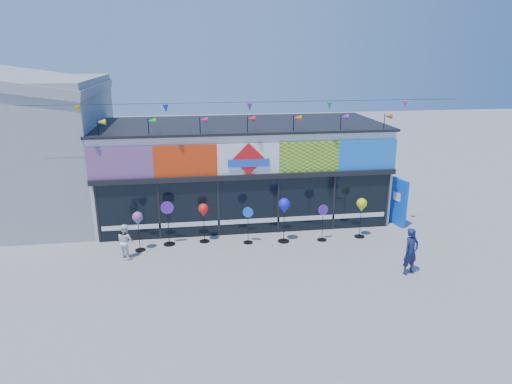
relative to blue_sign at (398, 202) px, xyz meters
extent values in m
plane|color=gray|center=(-6.35, -3.50, -1.01)|extent=(80.00, 80.00, 0.00)
cube|color=white|center=(-6.35, 2.50, 0.99)|extent=(12.00, 5.00, 4.00)
cube|color=black|center=(-6.35, -0.06, 0.14)|extent=(11.60, 0.12, 2.30)
cube|color=black|center=(-6.35, -0.10, 1.39)|extent=(12.00, 0.30, 0.20)
cube|color=white|center=(-6.35, -0.09, -0.46)|extent=(11.40, 0.10, 0.18)
cube|color=black|center=(-6.35, 2.50, 3.04)|extent=(12.20, 5.20, 0.10)
cube|color=black|center=(-12.15, -0.07, 0.14)|extent=(0.08, 0.14, 2.30)
cube|color=black|center=(-9.85, -0.07, 0.14)|extent=(0.08, 0.14, 2.30)
cube|color=black|center=(-7.55, -0.07, 0.14)|extent=(0.08, 0.14, 2.30)
cube|color=black|center=(-5.15, -0.07, 0.14)|extent=(0.08, 0.14, 2.30)
cube|color=black|center=(-2.85, -0.07, 0.14)|extent=(0.08, 0.14, 2.30)
cube|color=black|center=(-0.55, -0.07, 0.14)|extent=(0.08, 0.14, 2.30)
cube|color=red|center=(-11.15, -0.08, 2.09)|extent=(2.40, 0.08, 1.20)
cube|color=red|center=(-8.75, -0.08, 2.09)|extent=(2.40, 0.08, 1.20)
cube|color=white|center=(-6.35, -0.08, 2.09)|extent=(2.40, 0.08, 1.20)
cube|color=yellow|center=(-3.95, -0.08, 2.09)|extent=(2.40, 0.08, 1.20)
cube|color=blue|center=(-1.55, -0.08, 2.09)|extent=(2.40, 0.08, 1.20)
cube|color=red|center=(-6.35, -0.14, 2.09)|extent=(1.27, 0.06, 1.27)
cube|color=blue|center=(-6.35, -0.16, 1.94)|extent=(1.60, 0.05, 0.30)
cube|color=red|center=(-10.38, -0.02, -0.06)|extent=(0.78, 0.03, 0.78)
cube|color=#FFB215|center=(-9.04, -0.02, 0.29)|extent=(0.92, 0.03, 0.92)
cube|color=purple|center=(-7.69, -0.02, 0.48)|extent=(0.78, 0.03, 0.78)
cube|color=purple|center=(-6.35, -0.02, 0.01)|extent=(0.92, 0.03, 0.92)
cube|color=green|center=(-5.01, -0.02, 0.28)|extent=(0.78, 0.03, 0.78)
cube|color=red|center=(-3.67, -0.02, 0.59)|extent=(0.92, 0.03, 0.92)
cube|color=#C5DE12|center=(-2.32, -0.02, -0.02)|extent=(0.78, 0.03, 0.78)
cylinder|color=black|center=(-11.85, 0.15, 3.34)|extent=(0.03, 0.03, 0.70)
cone|color=yellow|center=(-11.71, 0.15, 3.59)|extent=(0.30, 0.22, 0.22)
cylinder|color=black|center=(-10.05, 0.15, 3.34)|extent=(0.03, 0.03, 0.70)
cone|color=green|center=(-9.91, 0.15, 3.59)|extent=(0.30, 0.22, 0.22)
cylinder|color=black|center=(-8.15, 0.15, 3.34)|extent=(0.03, 0.03, 0.70)
cone|color=#D61458|center=(-8.01, 0.15, 3.59)|extent=(0.30, 0.22, 0.22)
cylinder|color=black|center=(-6.35, 0.15, 3.34)|extent=(0.03, 0.03, 0.70)
cone|color=red|center=(-6.21, 0.15, 3.59)|extent=(0.30, 0.22, 0.22)
cylinder|color=black|center=(-4.55, 0.15, 3.34)|extent=(0.03, 0.03, 0.70)
cone|color=#E1610B|center=(-4.41, 0.15, 3.59)|extent=(0.30, 0.22, 0.22)
cylinder|color=black|center=(-2.65, 0.15, 3.34)|extent=(0.03, 0.03, 0.70)
cone|color=purple|center=(-2.51, 0.15, 3.59)|extent=(0.30, 0.22, 0.22)
cylinder|color=black|center=(-0.85, 0.15, 3.34)|extent=(0.03, 0.03, 0.70)
cone|color=#CD4613|center=(-0.71, 0.15, 3.59)|extent=(0.30, 0.22, 0.22)
cylinder|color=black|center=(-6.35, -0.50, 4.29)|extent=(16.00, 0.01, 0.01)
cone|color=orange|center=(-12.35, -0.50, 4.11)|extent=(0.20, 0.20, 0.28)
cone|color=#192AD7|center=(-9.35, -0.50, 4.11)|extent=(0.20, 0.20, 0.28)
cone|color=purple|center=(-6.35, -0.50, 4.11)|extent=(0.20, 0.20, 0.28)
cone|color=#1AAA62|center=(-3.35, -0.50, 4.11)|extent=(0.20, 0.20, 0.28)
cone|color=#DE4AA2|center=(-0.35, -0.50, 4.11)|extent=(0.20, 0.20, 0.28)
cube|color=#929597|center=(-16.35, 3.50, 1.99)|extent=(8.00, 7.00, 6.00)
cube|color=blue|center=(0.00, 0.00, -0.01)|extent=(0.36, 1.01, 2.00)
cube|color=white|center=(-0.08, 0.00, 0.25)|extent=(0.13, 0.45, 0.35)
cylinder|color=black|center=(-10.55, -1.12, -0.99)|extent=(0.38, 0.38, 0.03)
cylinder|color=black|center=(-10.55, -1.12, -0.35)|extent=(0.02, 0.02, 1.25)
sphere|color=blue|center=(-10.55, -1.12, 0.32)|extent=(0.38, 0.38, 0.38)
cone|color=blue|center=(-10.55, -1.12, 0.08)|extent=(0.19, 0.19, 0.17)
cylinder|color=black|center=(-9.50, -0.73, -0.99)|extent=(0.44, 0.44, 0.03)
cylinder|color=black|center=(-9.50, -0.73, -0.26)|extent=(0.03, 0.03, 1.43)
cylinder|color=#5422A1|center=(-9.50, -0.73, 0.48)|extent=(0.49, 0.05, 0.49)
cylinder|color=black|center=(-8.16, -0.65, -0.99)|extent=(0.39, 0.39, 0.03)
cylinder|color=black|center=(-8.16, -0.65, -0.34)|extent=(0.02, 0.02, 1.28)
sphere|color=red|center=(-8.16, -0.65, 0.35)|extent=(0.39, 0.39, 0.39)
cone|color=red|center=(-8.16, -0.65, 0.10)|extent=(0.20, 0.20, 0.18)
cylinder|color=black|center=(-6.50, -1.00, -0.99)|extent=(0.37, 0.37, 0.03)
cylinder|color=black|center=(-6.50, -1.00, -0.38)|extent=(0.02, 0.02, 1.20)
cylinder|color=blue|center=(-6.50, -1.00, 0.24)|extent=(0.39, 0.18, 0.41)
cylinder|color=black|center=(-5.12, -1.09, -0.99)|extent=(0.45, 0.45, 0.03)
cylinder|color=black|center=(-5.12, -1.09, -0.25)|extent=(0.03, 0.03, 1.45)
sphere|color=#1818D1|center=(-5.12, -1.09, 0.53)|extent=(0.45, 0.45, 0.45)
cone|color=#1818D1|center=(-5.12, -1.09, 0.25)|extent=(0.22, 0.22, 0.20)
cylinder|color=black|center=(-3.61, -1.17, -0.99)|extent=(0.37, 0.37, 0.03)
cylinder|color=black|center=(-3.61, -1.17, -0.38)|extent=(0.02, 0.02, 1.21)
cylinder|color=#5A23A3|center=(-3.61, -1.17, 0.25)|extent=(0.41, 0.12, 0.41)
cylinder|color=black|center=(-2.04, -1.07, -0.99)|extent=(0.41, 0.41, 0.03)
cylinder|color=black|center=(-2.04, -1.07, -0.31)|extent=(0.02, 0.02, 1.32)
sphere|color=#BFE012|center=(-2.04, -1.07, 0.40)|extent=(0.41, 0.41, 0.41)
cone|color=#BFE012|center=(-2.04, -1.07, 0.14)|extent=(0.20, 0.20, 0.18)
imported|color=#161D46|center=(-1.54, -4.29, -0.21)|extent=(0.68, 0.56, 1.59)
imported|color=white|center=(-10.96, -1.66, -0.38)|extent=(0.68, 0.68, 1.26)
camera|label=1|loc=(-8.56, -17.08, 6.06)|focal=32.00mm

